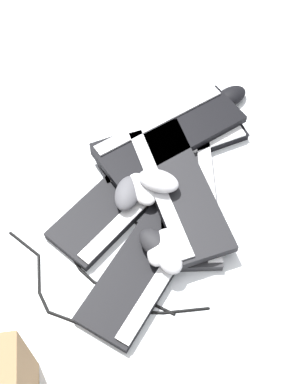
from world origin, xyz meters
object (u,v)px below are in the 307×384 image
at_px(mouse_2, 168,255).
at_px(mouse_6, 162,247).
at_px(keyboard_4, 170,134).
at_px(mouse_3, 142,189).
at_px(mouse_5, 159,181).
at_px(keyboard_1, 170,142).
at_px(keyboard_5, 178,188).
at_px(keyboard_3, 148,262).
at_px(keyboard_0, 188,195).
at_px(mouse_4, 128,193).
at_px(mouse_0, 230,96).
at_px(mouse_1, 157,245).
at_px(keyboard_2, 123,197).

distance_m(mouse_2, mouse_6, 0.03).
relative_size(keyboard_4, mouse_6, 4.20).
xyz_separation_m(mouse_3, mouse_6, (0.02, -0.18, 0.00)).
bearing_deg(mouse_5, keyboard_1, -79.55).
distance_m(keyboard_5, mouse_2, 0.20).
relative_size(keyboard_3, keyboard_5, 0.95).
relative_size(keyboard_0, mouse_6, 4.13).
height_order(keyboard_0, mouse_5, mouse_5).
height_order(keyboard_0, mouse_4, mouse_4).
bearing_deg(mouse_2, mouse_0, 136.61).
bearing_deg(keyboard_5, keyboard_4, 87.26).
distance_m(keyboard_5, mouse_6, 0.19).
xyz_separation_m(keyboard_5, mouse_5, (-0.05, 0.01, 0.04)).
relative_size(keyboard_0, mouse_2, 4.13).
height_order(keyboard_5, mouse_0, keyboard_5).
xyz_separation_m(mouse_1, mouse_5, (0.03, 0.17, 0.03)).
distance_m(keyboard_4, mouse_6, 0.36).
xyz_separation_m(keyboard_3, keyboard_4, (0.12, 0.37, 0.03)).
bearing_deg(keyboard_5, mouse_4, 179.99).
bearing_deg(mouse_2, keyboard_5, 147.91).
relative_size(keyboard_1, mouse_4, 4.21).
bearing_deg(keyboard_1, keyboard_2, -133.29).
bearing_deg(mouse_0, keyboard_5, 27.36).
bearing_deg(keyboard_0, mouse_5, 169.33).
distance_m(mouse_3, mouse_6, 0.18).
bearing_deg(mouse_0, mouse_2, 33.20).
distance_m(keyboard_5, mouse_5, 0.06).
height_order(mouse_1, mouse_2, same).
bearing_deg(keyboard_2, keyboard_4, 47.61).
height_order(keyboard_2, mouse_2, mouse_2).
relative_size(mouse_0, mouse_1, 1.00).
distance_m(mouse_0, mouse_5, 0.42).
xyz_separation_m(keyboard_0, mouse_3, (-0.12, 0.02, 0.04)).
bearing_deg(mouse_3, mouse_4, 79.96).
relative_size(keyboard_2, mouse_0, 3.91).
height_order(mouse_1, mouse_4, same).
xyz_separation_m(keyboard_4, mouse_6, (-0.08, -0.36, 0.01)).
distance_m(keyboard_0, mouse_3, 0.13).
bearing_deg(keyboard_2, mouse_5, -3.47).
bearing_deg(mouse_1, keyboard_1, -51.05).
bearing_deg(mouse_0, mouse_6, 31.15).
bearing_deg(keyboard_3, mouse_0, 57.01).
height_order(keyboard_4, mouse_6, mouse_6).
relative_size(keyboard_3, keyboard_4, 0.94).
relative_size(mouse_3, mouse_6, 1.00).
bearing_deg(mouse_3, keyboard_0, -116.98).
distance_m(keyboard_4, mouse_1, 0.36).
height_order(keyboard_0, mouse_0, mouse_0).
relative_size(mouse_3, mouse_4, 1.00).
xyz_separation_m(keyboard_1, mouse_5, (-0.06, -0.17, 0.07)).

